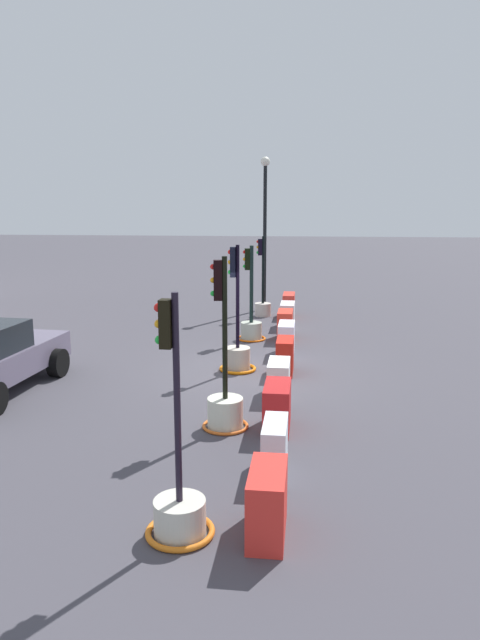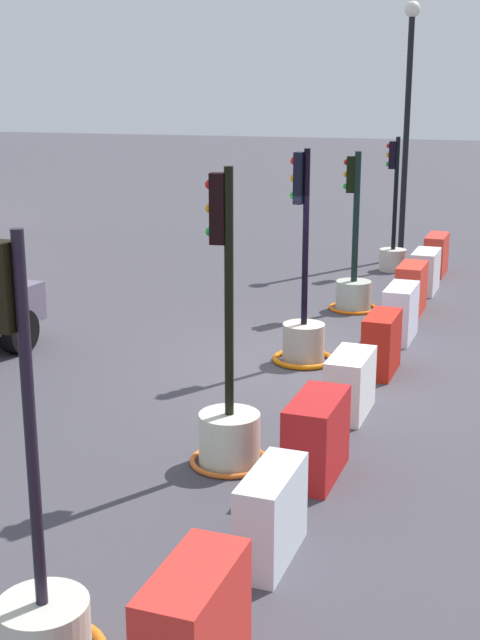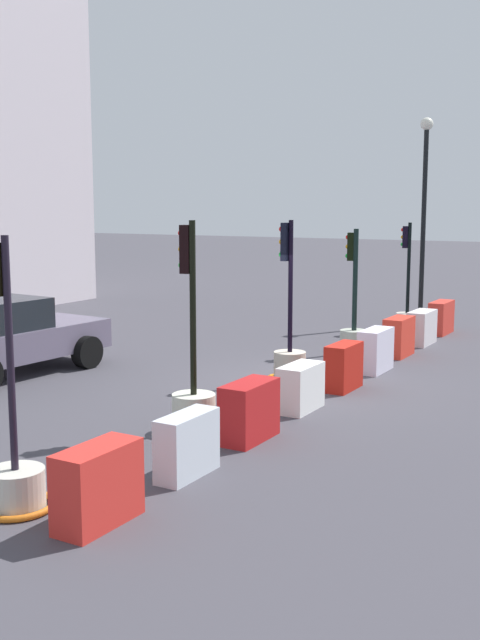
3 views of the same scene
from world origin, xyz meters
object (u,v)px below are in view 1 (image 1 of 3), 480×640
Objects in this scene: construction_barrier_7 at (287,315)px; traffic_light_4 at (263,301)px; construction_barrier_1 at (275,447)px; construction_barrier_4 at (285,356)px; construction_barrier_6 at (285,325)px; construction_barrier_0 at (267,503)px; traffic_light_0 at (179,503)px; construction_barrier_8 at (289,305)px; traffic_light_1 at (225,401)px; traffic_light_3 at (251,323)px; construction_barrier_2 at (277,407)px; construction_barrier_3 at (279,379)px; construction_barrier_5 at (286,339)px; street_lamp_post at (265,216)px.

traffic_light_4 is at bearing 26.67° from construction_barrier_7.
construction_barrier_1 is 1.04× the size of construction_barrier_4.
construction_barrier_7 is at bearing -1.26° from construction_barrier_6.
construction_barrier_0 is 7.15m from construction_barrier_4.
traffic_light_0 is at bearing 179.43° from traffic_light_4.
construction_barrier_7 is at bearing 179.62° from construction_barrier_8.
traffic_light_1 is 3.04× the size of construction_barrier_0.
traffic_light_0 is at bearing 179.86° from traffic_light_3.
traffic_light_0 is 2.93× the size of construction_barrier_2.
construction_barrier_3 is (5.51, -1.07, -0.04)m from traffic_light_0.
street_lamp_post reaches higher than construction_barrier_5.
street_lamp_post is at bearing 8.48° from construction_barrier_5.
street_lamp_post is (12.41, 0.98, 3.24)m from construction_barrier_2.
traffic_light_1 is at bearing -179.22° from traffic_light_3.
construction_barrier_8 reaches higher than construction_barrier_3.
construction_barrier_4 is at bearing -173.23° from street_lamp_post.
traffic_light_3 is 3.71m from construction_barrier_4.
construction_barrier_3 is at bearing 0.49° from construction_barrier_0.
construction_barrier_8 is (1.82, -0.01, 0.02)m from construction_barrier_7.
construction_barrier_4 is (1.75, -0.09, 0.04)m from construction_barrier_3.
traffic_light_1 is at bearing 15.82° from construction_barrier_0.
street_lamp_post reaches higher than traffic_light_1.
street_lamp_post reaches higher than traffic_light_3.
traffic_light_1 reaches higher than traffic_light_0.
construction_barrier_2 is at bearing 179.96° from construction_barrier_7.
construction_barrier_3 is 1.75m from construction_barrier_4.
construction_barrier_3 is at bearing -174.19° from traffic_light_4.
construction_barrier_5 is 0.97× the size of construction_barrier_7.
street_lamp_post is (5.09, 0.95, 3.23)m from construction_barrier_6.
construction_barrier_4 is at bearing -179.47° from construction_barrier_7.
traffic_light_1 is 9.12m from construction_barrier_7.
traffic_light_1 is 3.25× the size of construction_barrier_3.
traffic_light_1 is 3.06× the size of construction_barrier_5.
traffic_light_1 is 3.33× the size of construction_barrier_4.
construction_barrier_2 is (-7.18, -1.08, -0.07)m from traffic_light_3.
traffic_light_1 is 10.99m from traffic_light_4.
construction_barrier_6 is at bearing -5.61° from traffic_light_0.
street_lamp_post reaches higher than construction_barrier_7.
construction_barrier_3 is 0.17× the size of street_lamp_post.
traffic_light_3 is 10.73m from construction_barrier_0.
construction_barrier_6 is 1.75m from construction_barrier_7.
construction_barrier_6 is at bearing 0.25° from construction_barrier_2.
traffic_light_4 reaches higher than construction_barrier_1.
construction_barrier_3 is 11.05m from street_lamp_post.
construction_barrier_0 is 0.95× the size of construction_barrier_8.
construction_barrier_4 is (5.39, -0.03, 0.03)m from construction_barrier_1.
construction_barrier_1 is at bearing -175.54° from traffic_light_4.
construction_barrier_8 is (14.38, -0.01, -0.00)m from construction_barrier_0.
construction_barrier_2 is 0.95× the size of construction_barrier_8.
construction_barrier_2 is 5.47m from construction_barrier_5.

